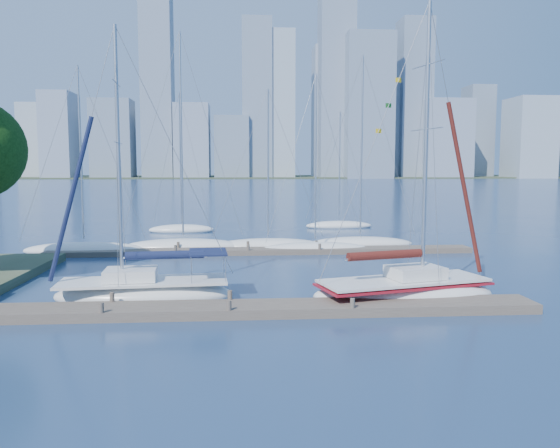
{
  "coord_description": "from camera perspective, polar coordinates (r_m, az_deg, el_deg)",
  "views": [
    {
      "loc": [
        0.5,
        -22.31,
        6.09
      ],
      "look_at": [
        2.4,
        4.0,
        3.35
      ],
      "focal_mm": 35.0,
      "sensor_mm": 36.0,
      "label": 1
    }
  ],
  "objects": [
    {
      "name": "near_dock",
      "position": [
        23.08,
        -5.3,
        -8.88
      ],
      "size": [
        26.0,
        2.0,
        0.4
      ],
      "primitive_type": "cube",
      "color": "#4D4138",
      "rests_on": "ground"
    },
    {
      "name": "ground",
      "position": [
        23.13,
        -5.29,
        -9.36
      ],
      "size": [
        700.0,
        700.0,
        0.0
      ],
      "primitive_type": "plane",
      "color": "#182F4D",
      "rests_on": "ground"
    },
    {
      "name": "sailboat_maroon",
      "position": [
        25.75,
        12.85,
        -5.39
      ],
      "size": [
        8.82,
        4.77,
        13.99
      ],
      "rotation": [
        0.0,
        0.0,
        0.25
      ],
      "color": "silver",
      "rests_on": "ground"
    },
    {
      "name": "sailboat_navy",
      "position": [
        25.82,
        -14.06,
        -5.58
      ],
      "size": [
        8.32,
        3.28,
        12.84
      ],
      "rotation": [
        0.0,
        0.0,
        0.08
      ],
      "color": "silver",
      "rests_on": "ground"
    },
    {
      "name": "bg_boat_2",
      "position": [
        41.15,
        -1.23,
        -2.23
      ],
      "size": [
        8.43,
        2.69,
        12.16
      ],
      "rotation": [
        0.0,
        0.0,
        0.05
      ],
      "color": "silver",
      "rests_on": "ground"
    },
    {
      "name": "bg_boat_6",
      "position": [
        52.51,
        -10.25,
        -0.53
      ],
      "size": [
        6.5,
        4.42,
        13.3
      ],
      "rotation": [
        0.0,
        0.0,
        -0.41
      ],
      "color": "silver",
      "rests_on": "ground"
    },
    {
      "name": "bg_boat_3",
      "position": [
        39.67,
        3.7,
        -2.55
      ],
      "size": [
        8.08,
        4.77,
        12.98
      ],
      "rotation": [
        0.0,
        0.0,
        0.37
      ],
      "color": "silver",
      "rests_on": "ground"
    },
    {
      "name": "bg_boat_4",
      "position": [
        42.22,
        8.37,
        -2.03
      ],
      "size": [
        8.55,
        4.45,
        14.72
      ],
      "rotation": [
        0.0,
        0.0,
        -0.26
      ],
      "color": "silver",
      "rests_on": "ground"
    },
    {
      "name": "skyline",
      "position": [
        314.97,
        -0.15,
        11.4
      ],
      "size": [
        503.87,
        51.31,
        114.2
      ],
      "color": "gray",
      "rests_on": "ground"
    },
    {
      "name": "bg_boat_0",
      "position": [
        41.33,
        -19.77,
        -2.52
      ],
      "size": [
        8.79,
        3.64,
        13.48
      ],
      "rotation": [
        0.0,
        0.0,
        0.16
      ],
      "color": "silver",
      "rests_on": "ground"
    },
    {
      "name": "bg_boat_1",
      "position": [
        41.07,
        -10.06,
        -2.26
      ],
      "size": [
        9.12,
        3.73,
        16.18
      ],
      "rotation": [
        0.0,
        0.0,
        0.14
      ],
      "color": "silver",
      "rests_on": "ground"
    },
    {
      "name": "bg_boat_7",
      "position": [
        55.67,
        6.17,
        -0.13
      ],
      "size": [
        6.84,
        2.5,
        11.93
      ],
      "rotation": [
        0.0,
        0.0,
        -0.06
      ],
      "color": "silver",
      "rests_on": "ground"
    },
    {
      "name": "far_dock",
      "position": [
        38.79,
        -1.87,
        -2.84
      ],
      "size": [
        30.0,
        1.8,
        0.36
      ],
      "primitive_type": "cube",
      "color": "#4D4138",
      "rests_on": "ground"
    },
    {
      "name": "far_shore",
      "position": [
        342.37,
        -4.23,
        4.89
      ],
      "size": [
        800.0,
        100.0,
        1.5
      ],
      "primitive_type": "cube",
      "color": "#38472D",
      "rests_on": "ground"
    }
  ]
}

